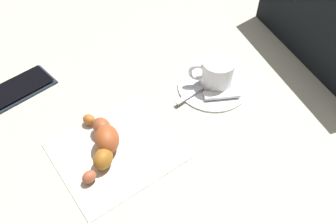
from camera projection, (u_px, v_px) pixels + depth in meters
name	position (u px, v px, depth m)	size (l,w,h in m)	color
ground_plane	(160.00, 113.00, 0.63)	(1.80, 1.80, 0.00)	#A6A492
saucer	(212.00, 86.00, 0.67)	(0.14, 0.14, 0.01)	silver
espresso_cup	(216.00, 73.00, 0.65)	(0.08, 0.06, 0.06)	silver
teaspoon	(209.00, 82.00, 0.67)	(0.14, 0.05, 0.01)	silver
sugar_packet	(222.00, 94.00, 0.65)	(0.07, 0.02, 0.01)	white
napkin	(116.00, 150.00, 0.57)	(0.20, 0.18, 0.00)	silver
croissant	(103.00, 141.00, 0.56)	(0.09, 0.14, 0.05)	#9A4930
cell_phone	(18.00, 89.00, 0.67)	(0.15, 0.11, 0.01)	#1B232E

